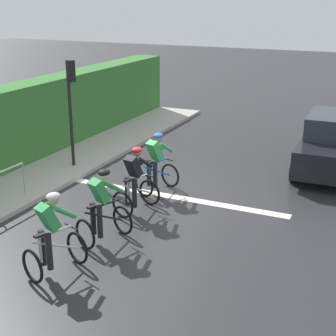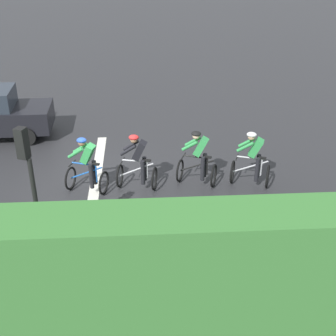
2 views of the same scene
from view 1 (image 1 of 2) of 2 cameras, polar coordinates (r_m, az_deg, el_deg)
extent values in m
plane|color=#28282B|center=(13.64, -0.99, -3.25)|extent=(80.00, 80.00, 0.00)
cube|color=silver|center=(13.76, -0.71, -3.02)|extent=(7.00, 0.30, 0.01)
torus|color=black|center=(10.42, -10.20, -8.85)|extent=(0.66, 0.28, 0.68)
torus|color=black|center=(9.95, -15.03, -10.66)|extent=(0.66, 0.28, 0.68)
cylinder|color=silver|center=(10.06, -12.65, -8.49)|extent=(0.37, 0.95, 0.51)
cylinder|color=silver|center=(9.91, -14.15, -8.90)|extent=(0.04, 0.04, 0.55)
cylinder|color=silver|center=(9.97, -12.52, -7.00)|extent=(0.28, 0.69, 0.04)
cube|color=black|center=(9.78, -14.29, -7.37)|extent=(0.17, 0.24, 0.04)
cylinder|color=black|center=(10.15, -10.83, -6.53)|extent=(0.41, 0.17, 0.03)
cube|color=green|center=(9.75, -13.41, -5.43)|extent=(0.42, 0.49, 0.57)
sphere|color=tan|center=(9.70, -12.79, -3.51)|extent=(0.20, 0.20, 0.20)
ellipsoid|color=silver|center=(9.68, -12.82, -3.13)|extent=(0.32, 0.34, 0.14)
cylinder|color=black|center=(10.07, -14.00, -8.70)|extent=(0.12, 0.12, 0.74)
cylinder|color=black|center=(9.89, -13.25, -9.18)|extent=(0.12, 0.12, 0.74)
cylinder|color=green|center=(9.99, -12.56, -4.42)|extent=(0.24, 0.48, 0.37)
cylinder|color=green|center=(9.74, -11.51, -4.96)|extent=(0.24, 0.48, 0.37)
torus|color=black|center=(11.50, -5.14, -5.87)|extent=(0.66, 0.30, 0.68)
torus|color=black|center=(10.95, -9.31, -7.37)|extent=(0.66, 0.30, 0.68)
cylinder|color=black|center=(11.11, -7.23, -5.44)|extent=(0.40, 0.94, 0.51)
cylinder|color=black|center=(10.94, -8.51, -5.77)|extent=(0.04, 0.04, 0.55)
cylinder|color=black|center=(11.03, -7.07, -4.07)|extent=(0.30, 0.68, 0.04)
cube|color=black|center=(10.82, -8.59, -4.35)|extent=(0.17, 0.24, 0.04)
cylinder|color=black|center=(11.24, -5.62, -3.70)|extent=(0.40, 0.18, 0.03)
cube|color=green|center=(10.82, -7.79, -2.60)|extent=(0.43, 0.49, 0.57)
sphere|color=beige|center=(10.79, -7.21, -0.86)|extent=(0.20, 0.20, 0.20)
ellipsoid|color=black|center=(10.77, -7.23, -0.51)|extent=(0.32, 0.35, 0.14)
cylinder|color=black|center=(11.10, -8.44, -5.63)|extent=(0.12, 0.12, 0.74)
cylinder|color=black|center=(10.92, -7.69, -6.02)|extent=(0.12, 0.12, 0.74)
cylinder|color=green|center=(11.07, -7.11, -1.75)|extent=(0.26, 0.48, 0.37)
cylinder|color=green|center=(10.84, -6.09, -2.18)|extent=(0.26, 0.48, 0.37)
torus|color=black|center=(13.01, -2.09, -2.76)|extent=(0.68, 0.21, 0.68)
torus|color=black|center=(12.31, -5.14, -4.14)|extent=(0.68, 0.21, 0.68)
cylinder|color=silver|center=(12.56, -3.60, -2.38)|extent=(0.27, 0.97, 0.51)
cylinder|color=silver|center=(12.34, -4.53, -2.68)|extent=(0.04, 0.04, 0.55)
cylinder|color=silver|center=(12.50, -3.47, -1.14)|extent=(0.20, 0.71, 0.04)
cube|color=black|center=(12.24, -4.57, -1.39)|extent=(0.15, 0.24, 0.04)
cylinder|color=black|center=(12.76, -2.41, -0.81)|extent=(0.42, 0.13, 0.03)
cube|color=black|center=(12.28, -3.97, 0.18)|extent=(0.38, 0.47, 0.57)
sphere|color=#9E7051|center=(12.29, -3.53, 1.73)|extent=(0.20, 0.20, 0.20)
ellipsoid|color=red|center=(12.27, -3.53, 2.04)|extent=(0.30, 0.33, 0.14)
cylinder|color=black|center=(12.50, -4.62, -2.60)|extent=(0.12, 0.12, 0.74)
cylinder|color=black|center=(12.35, -3.80, -2.85)|extent=(0.12, 0.12, 0.74)
cylinder|color=black|center=(12.57, -3.66, 0.89)|extent=(0.20, 0.49, 0.37)
cylinder|color=black|center=(12.37, -2.54, 0.61)|extent=(0.20, 0.49, 0.37)
torus|color=black|center=(14.22, 0.24, -0.83)|extent=(0.66, 0.27, 0.68)
torus|color=black|center=(13.54, -2.71, -1.89)|extent=(0.66, 0.27, 0.68)
cylinder|color=#1E59B2|center=(13.79, -1.21, -0.37)|extent=(0.36, 0.95, 0.51)
cylinder|color=#1E59B2|center=(13.58, -2.11, -0.58)|extent=(0.04, 0.04, 0.55)
cylinder|color=#1E59B2|center=(13.74, -1.07, 0.76)|extent=(0.27, 0.69, 0.04)
cube|color=black|center=(13.49, -2.13, 0.60)|extent=(0.16, 0.24, 0.04)
cylinder|color=black|center=(13.99, -0.04, 1.00)|extent=(0.41, 0.16, 0.03)
cube|color=green|center=(13.53, -1.53, 2.00)|extent=(0.41, 0.48, 0.57)
sphere|color=#9E7051|center=(13.55, -1.08, 3.40)|extent=(0.20, 0.20, 0.20)
ellipsoid|color=#264CB2|center=(13.53, -1.09, 3.68)|extent=(0.32, 0.34, 0.14)
cylinder|color=black|center=(13.74, -2.16, -0.53)|extent=(0.12, 0.12, 0.74)
cylinder|color=black|center=(13.58, -1.45, -0.76)|extent=(0.12, 0.12, 0.74)
cylinder|color=green|center=(13.82, -1.17, 2.60)|extent=(0.24, 0.48, 0.37)
cylinder|color=green|center=(13.61, -0.20, 2.34)|extent=(0.24, 0.48, 0.37)
cube|color=black|center=(16.08, 17.87, 1.93)|extent=(1.83, 4.15, 0.80)
cube|color=#262D38|center=(16.13, 18.22, 4.64)|extent=(1.56, 2.18, 0.66)
cylinder|color=black|center=(15.07, 14.09, -0.35)|extent=(0.24, 0.65, 0.64)
cylinder|color=black|center=(17.47, 15.47, 2.18)|extent=(0.24, 0.65, 0.64)
cube|color=#EAEACC|center=(14.18, 15.03, 0.41)|extent=(0.28, 0.09, 0.16)
cylinder|color=black|center=(15.72, -10.84, 4.60)|extent=(0.10, 0.10, 2.70)
cube|color=black|center=(15.45, -10.91, 10.68)|extent=(0.26, 0.26, 0.64)
sphere|color=red|center=(15.49, -10.61, 11.46)|extent=(0.11, 0.11, 0.11)
sphere|color=orange|center=(15.51, -10.56, 10.73)|extent=(0.11, 0.11, 0.11)
sphere|color=green|center=(15.54, -10.52, 10.00)|extent=(0.11, 0.11, 0.11)
cylinder|color=#999EA3|center=(13.85, -15.93, -1.44)|extent=(0.04, 0.04, 1.00)
camera|label=2|loc=(20.10, -37.42, 20.19)|focal=49.58mm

